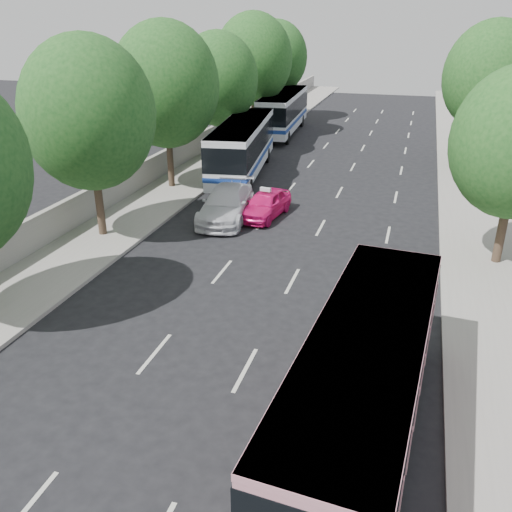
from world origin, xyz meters
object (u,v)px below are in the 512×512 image
at_px(white_pickup, 227,204).
at_px(tour_coach_front, 243,144).
at_px(tour_coach_rear, 283,109).
at_px(pink_bus, 365,375).
at_px(pink_taxi, 265,204).

height_order(white_pickup, tour_coach_front, tour_coach_front).
xyz_separation_m(white_pickup, tour_coach_rear, (-2.51, 21.62, 1.28)).
bearing_deg(pink_bus, tour_coach_front, 119.17).
height_order(pink_taxi, tour_coach_rear, tour_coach_rear).
relative_size(tour_coach_front, tour_coach_rear, 0.99).
xyz_separation_m(pink_bus, tour_coach_rear, (-10.80, 35.45, 0.15)).
distance_m(pink_bus, tour_coach_rear, 37.06).
relative_size(pink_taxi, tour_coach_front, 0.34).
distance_m(pink_taxi, white_pickup, 1.98).
distance_m(pink_taxi, tour_coach_front, 7.99).
distance_m(pink_bus, white_pickup, 16.16).
relative_size(pink_bus, pink_taxi, 2.47).
distance_m(white_pickup, tour_coach_front, 8.17).
height_order(tour_coach_front, tour_coach_rear, tour_coach_rear).
relative_size(white_pickup, tour_coach_rear, 0.47).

